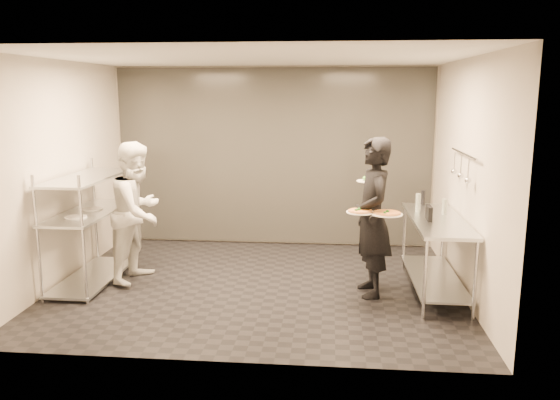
# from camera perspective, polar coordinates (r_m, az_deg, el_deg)

# --- Properties ---
(room_shell) EXTENTS (5.00, 4.00, 2.80)m
(room_shell) POSITION_cam_1_polar(r_m,az_deg,el_deg) (7.79, -1.32, 3.82)
(room_shell) COLOR black
(room_shell) RESTS_ON ground
(pass_rack) EXTENTS (0.60, 1.60, 1.50)m
(pass_rack) POSITION_cam_1_polar(r_m,az_deg,el_deg) (7.36, -19.30, -2.26)
(pass_rack) COLOR #BBBDC3
(pass_rack) RESTS_ON ground
(prep_counter) EXTENTS (0.60, 1.80, 0.92)m
(prep_counter) POSITION_cam_1_polar(r_m,az_deg,el_deg) (6.86, 15.98, -4.25)
(prep_counter) COLOR #BBBDC3
(prep_counter) RESTS_ON ground
(utensil_rail) EXTENTS (0.07, 1.20, 0.31)m
(utensil_rail) POSITION_cam_1_polar(r_m,az_deg,el_deg) (6.73, 18.47, 3.33)
(utensil_rail) COLOR #BBBDC3
(utensil_rail) RESTS_ON room_shell
(waiter) EXTENTS (0.57, 0.76, 1.89)m
(waiter) POSITION_cam_1_polar(r_m,az_deg,el_deg) (6.53, 9.63, -1.83)
(waiter) COLOR black
(waiter) RESTS_ON ground
(chef) EXTENTS (0.84, 0.99, 1.79)m
(chef) POSITION_cam_1_polar(r_m,az_deg,el_deg) (7.21, -14.62, -1.20)
(chef) COLOR silver
(chef) RESTS_ON ground
(pizza_plate_near) EXTENTS (0.32, 0.32, 0.05)m
(pizza_plate_near) POSITION_cam_1_polar(r_m,az_deg,el_deg) (6.30, 8.37, -1.18)
(pizza_plate_near) COLOR white
(pizza_plate_near) RESTS_ON waiter
(pizza_plate_far) EXTENTS (0.35, 0.35, 0.05)m
(pizza_plate_far) POSITION_cam_1_polar(r_m,az_deg,el_deg) (6.26, 11.11, -1.36)
(pizza_plate_far) COLOR white
(pizza_plate_far) RESTS_ON waiter
(salad_plate) EXTENTS (0.27, 0.27, 0.07)m
(salad_plate) POSITION_cam_1_polar(r_m,az_deg,el_deg) (6.75, 9.13, 2.13)
(salad_plate) COLOR white
(salad_plate) RESTS_ON waiter
(pos_monitor) EXTENTS (0.05, 0.24, 0.17)m
(pos_monitor) POSITION_cam_1_polar(r_m,az_deg,el_deg) (6.65, 15.30, -1.32)
(pos_monitor) COLOR black
(pos_monitor) RESTS_ON prep_counter
(bottle_green) EXTENTS (0.06, 0.06, 0.23)m
(bottle_green) POSITION_cam_1_polar(r_m,az_deg,el_deg) (7.09, 14.23, -0.27)
(bottle_green) COLOR gray
(bottle_green) RESTS_ON prep_counter
(bottle_clear) EXTENTS (0.06, 0.06, 0.19)m
(bottle_clear) POSITION_cam_1_polar(r_m,az_deg,el_deg) (7.01, 16.80, -0.67)
(bottle_clear) COLOR gray
(bottle_clear) RESTS_ON prep_counter
(bottle_dark) EXTENTS (0.06, 0.06, 0.20)m
(bottle_dark) POSITION_cam_1_polar(r_m,az_deg,el_deg) (7.53, 14.72, 0.25)
(bottle_dark) COLOR black
(bottle_dark) RESTS_ON prep_counter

